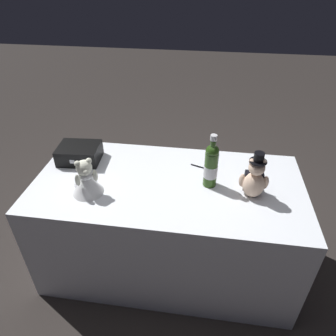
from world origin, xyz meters
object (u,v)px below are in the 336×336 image
object	(u,v)px
teddy_bear_groom	(254,179)
teddy_bear_bride	(86,178)
gift_case_black	(79,153)
signing_pen	(200,167)
champagne_bottle	(211,165)

from	to	relation	value
teddy_bear_groom	teddy_bear_bride	world-z (taller)	teddy_bear_groom
gift_case_black	teddy_bear_groom	bearing A→B (deg)	-10.37
teddy_bear_groom	gift_case_black	bearing A→B (deg)	169.63
signing_pen	champagne_bottle	bearing A→B (deg)	-68.34
champagne_bottle	teddy_bear_bride	bearing A→B (deg)	-167.16
teddy_bear_groom	champagne_bottle	distance (m)	0.25
teddy_bear_bride	gift_case_black	xyz separation A→B (m)	(-0.16, 0.30, -0.04)
teddy_bear_groom	signing_pen	world-z (taller)	teddy_bear_groom
champagne_bottle	teddy_bear_groom	bearing A→B (deg)	-13.41
gift_case_black	teddy_bear_bride	bearing A→B (deg)	-61.71
signing_pen	gift_case_black	size ratio (longest dim) A/B	0.47
champagne_bottle	signing_pen	size ratio (longest dim) A/B	2.55
teddy_bear_bride	signing_pen	world-z (taller)	teddy_bear_bride
teddy_bear_groom	teddy_bear_bride	distance (m)	0.93
champagne_bottle	gift_case_black	xyz separation A→B (m)	(-0.84, 0.14, -0.09)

